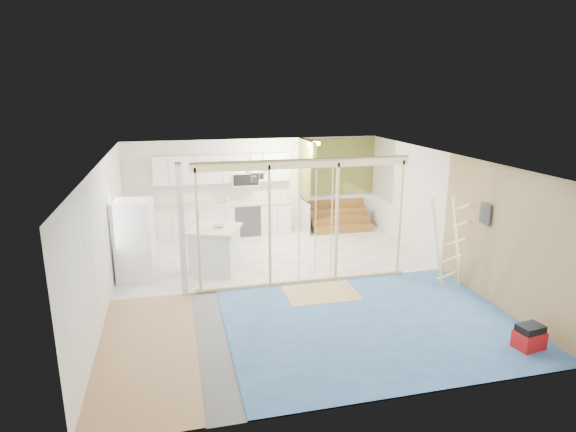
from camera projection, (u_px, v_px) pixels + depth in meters
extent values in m
cube|color=slate|center=(289.00, 284.00, 9.92)|extent=(7.00, 8.00, 0.01)
cube|color=white|center=(289.00, 159.00, 9.25)|extent=(7.00, 8.00, 0.01)
cube|color=white|center=(255.00, 186.00, 13.34)|extent=(7.00, 0.01, 2.60)
cube|color=white|center=(368.00, 311.00, 5.83)|extent=(7.00, 0.01, 2.60)
cube|color=white|center=(103.00, 236.00, 8.78)|extent=(0.01, 8.00, 2.60)
cube|color=white|center=(446.00, 213.00, 10.38)|extent=(0.01, 8.00, 2.60)
cube|color=beige|center=(270.00, 253.00, 11.79)|extent=(7.00, 4.00, 0.02)
cube|color=#4E87BD|center=(373.00, 323.00, 8.26)|extent=(5.00, 4.00, 0.02)
cube|color=tan|center=(147.00, 350.00, 7.41)|extent=(1.50, 4.00, 0.02)
cube|color=#CEB872|center=(321.00, 293.00, 9.46)|extent=(1.40, 1.00, 0.01)
cube|color=#F1DA93|center=(304.00, 164.00, 9.34)|extent=(4.40, 0.09, 0.18)
cube|color=#F1DA93|center=(303.00, 281.00, 9.97)|extent=(4.40, 0.09, 0.06)
cube|color=silver|center=(182.00, 231.00, 9.10)|extent=(0.12, 0.14, 2.60)
cube|color=#F1DA93|center=(198.00, 230.00, 9.17)|extent=(0.04, 0.09, 2.40)
cube|color=#F1DA93|center=(270.00, 225.00, 9.49)|extent=(0.05, 0.09, 2.40)
cube|color=#F1DA93|center=(337.00, 221.00, 9.81)|extent=(0.04, 0.09, 2.40)
cube|color=#F1DA93|center=(400.00, 217.00, 10.13)|extent=(0.04, 0.09, 2.40)
cylinder|color=silver|center=(299.00, 227.00, 9.62)|extent=(0.02, 0.02, 2.35)
cylinder|color=silver|center=(332.00, 225.00, 9.83)|extent=(0.02, 0.02, 2.35)
cylinder|color=silver|center=(316.00, 226.00, 9.73)|extent=(0.02, 0.02, 2.35)
cube|color=white|center=(225.00, 220.00, 13.07)|extent=(3.60, 0.60, 0.88)
cube|color=beige|center=(224.00, 204.00, 12.95)|extent=(3.66, 0.64, 0.05)
cube|color=white|center=(134.00, 238.00, 11.51)|extent=(0.60, 1.60, 0.88)
cube|color=beige|center=(132.00, 220.00, 11.39)|extent=(0.64, 1.64, 0.05)
cube|color=white|center=(222.00, 168.00, 12.82)|extent=(3.60, 0.34, 0.75)
cube|color=white|center=(245.00, 179.00, 13.00)|extent=(0.72, 0.38, 0.36)
cube|color=black|center=(246.00, 180.00, 12.82)|extent=(0.68, 0.02, 0.30)
cube|color=olive|center=(304.00, 169.00, 13.09)|extent=(0.10, 0.90, 1.60)
cube|color=silver|center=(304.00, 217.00, 13.43)|extent=(0.10, 0.90, 0.90)
cube|color=olive|center=(312.00, 152.00, 12.29)|extent=(0.10, 0.50, 0.50)
cube|color=olive|center=(337.00, 167.00, 13.75)|extent=(2.20, 0.04, 1.60)
cube|color=silver|center=(336.00, 211.00, 14.08)|extent=(2.20, 0.04, 0.90)
cube|color=olive|center=(343.00, 229.00, 13.43)|extent=(1.70, 0.26, 0.20)
cube|color=olive|center=(340.00, 220.00, 13.63)|extent=(1.70, 0.26, 0.20)
cube|color=olive|center=(338.00, 211.00, 13.82)|extent=(1.70, 0.26, 0.20)
cube|color=olive|center=(335.00, 202.00, 14.01)|extent=(1.70, 0.26, 0.20)
torus|color=black|center=(257.00, 172.00, 11.11)|extent=(0.52, 0.52, 0.02)
cylinder|color=black|center=(250.00, 161.00, 11.01)|extent=(0.01, 0.01, 0.50)
cylinder|color=black|center=(263.00, 161.00, 11.08)|extent=(0.01, 0.01, 0.50)
cylinder|color=#3C3C41|center=(254.00, 179.00, 11.03)|extent=(0.14, 0.14, 0.14)
cylinder|color=#3C3C41|center=(261.00, 176.00, 11.26)|extent=(0.12, 0.12, 0.12)
cube|color=tan|center=(507.00, 241.00, 8.50)|extent=(0.02, 4.00, 2.60)
cube|color=#3C3C41|center=(485.00, 214.00, 8.96)|extent=(0.04, 0.30, 0.40)
cylinder|color=#FFEABF|center=(314.00, 143.00, 12.40)|extent=(0.32, 0.32, 0.08)
cube|color=white|center=(135.00, 241.00, 9.96)|extent=(0.83, 0.80, 1.72)
cube|color=#3C3C41|center=(153.00, 239.00, 10.05)|extent=(0.10, 0.68, 1.68)
cube|color=silver|center=(215.00, 251.00, 10.51)|extent=(1.19, 1.19, 0.93)
cube|color=beige|center=(214.00, 229.00, 10.38)|extent=(1.33, 1.33, 0.05)
imported|color=beige|center=(219.00, 226.00, 10.42)|extent=(0.30, 0.30, 0.06)
imported|color=#A9ABBD|center=(226.00, 198.00, 12.86)|extent=(0.12, 0.12, 0.27)
imported|color=silver|center=(283.00, 197.00, 13.19)|extent=(0.11, 0.11, 0.21)
cube|color=#B71013|center=(529.00, 340.00, 7.43)|extent=(0.46, 0.37, 0.30)
cube|color=black|center=(531.00, 328.00, 7.38)|extent=(0.42, 0.33, 0.11)
cube|color=#E1D289|center=(438.00, 244.00, 9.46)|extent=(0.45, 0.10, 1.87)
cube|color=#E1D289|center=(456.00, 242.00, 9.56)|extent=(0.45, 0.10, 1.87)
cube|color=#E1D289|center=(446.00, 276.00, 9.70)|extent=(0.45, 0.10, 0.12)
cube|color=#E1D289|center=(451.00, 258.00, 9.62)|extent=(0.45, 0.10, 0.12)
cube|color=#E1D289|center=(456.00, 241.00, 9.55)|extent=(0.45, 0.10, 0.12)
cube|color=#E1D289|center=(461.00, 223.00, 9.47)|extent=(0.45, 0.10, 0.12)
cube|color=#E1D289|center=(466.00, 205.00, 9.40)|extent=(0.45, 0.10, 0.12)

